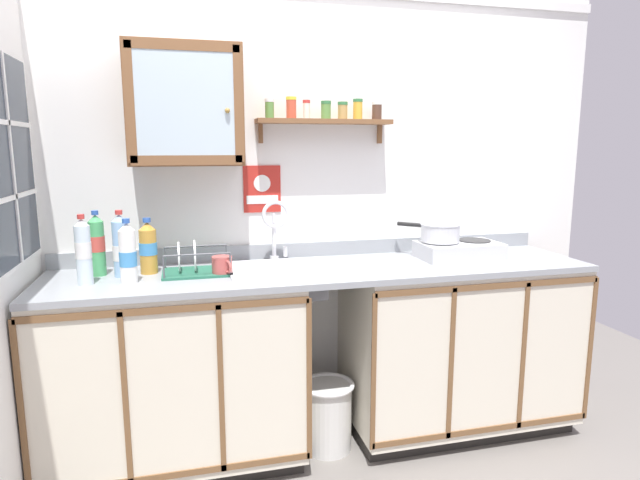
% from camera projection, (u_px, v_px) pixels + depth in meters
% --- Properties ---
extents(floor, '(5.76, 5.76, 0.00)m').
position_uv_depth(floor, '(342.00, 473.00, 2.60)').
color(floor, slate).
rests_on(floor, ground).
extents(back_wall, '(3.36, 0.07, 2.41)m').
position_uv_depth(back_wall, '(312.00, 210.00, 2.97)').
color(back_wall, white).
rests_on(back_wall, ground).
extents(lower_cabinet_run, '(1.22, 0.61, 0.93)m').
position_uv_depth(lower_cabinet_run, '(175.00, 374.00, 2.60)').
color(lower_cabinet_run, black).
rests_on(lower_cabinet_run, ground).
extents(lower_cabinet_run_right, '(1.24, 0.61, 0.93)m').
position_uv_depth(lower_cabinet_run_right, '(457.00, 346.00, 2.97)').
color(lower_cabinet_run_right, black).
rests_on(lower_cabinet_run_right, ground).
extents(countertop, '(2.72, 0.63, 0.03)m').
position_uv_depth(countertop, '(327.00, 270.00, 2.70)').
color(countertop, gray).
rests_on(countertop, lower_cabinet_run).
extents(backsplash, '(2.72, 0.02, 0.08)m').
position_uv_depth(backsplash, '(313.00, 249.00, 2.97)').
color(backsplash, gray).
rests_on(backsplash, countertop).
extents(sink, '(0.50, 0.44, 0.46)m').
position_uv_depth(sink, '(279.00, 273.00, 2.68)').
color(sink, silver).
rests_on(sink, countertop).
extents(hot_plate_stove, '(0.44, 0.26, 0.09)m').
position_uv_depth(hot_plate_stove, '(459.00, 250.00, 2.91)').
color(hot_plate_stove, silver).
rests_on(hot_plate_stove, countertop).
extents(saucepan, '(0.29, 0.29, 0.10)m').
position_uv_depth(saucepan, '(440.00, 232.00, 2.89)').
color(saucepan, silver).
rests_on(saucepan, hot_plate_stove).
extents(bottle_opaque_white_0, '(0.08, 0.08, 0.29)m').
position_uv_depth(bottle_opaque_white_0, '(128.00, 254.00, 2.38)').
color(bottle_opaque_white_0, white).
rests_on(bottle_opaque_white_0, countertop).
extents(bottle_water_clear_1, '(0.07, 0.07, 0.31)m').
position_uv_depth(bottle_water_clear_1, '(83.00, 251.00, 2.34)').
color(bottle_water_clear_1, silver).
rests_on(bottle_water_clear_1, countertop).
extents(bottle_juice_amber_2, '(0.08, 0.08, 0.27)m').
position_uv_depth(bottle_juice_amber_2, '(148.00, 248.00, 2.56)').
color(bottle_juice_amber_2, gold).
rests_on(bottle_juice_amber_2, countertop).
extents(bottle_soda_green_3, '(0.07, 0.07, 0.31)m').
position_uv_depth(bottle_soda_green_3, '(97.00, 245.00, 2.51)').
color(bottle_soda_green_3, '#4CB266').
rests_on(bottle_soda_green_3, countertop).
extents(bottle_water_blue_4, '(0.07, 0.07, 0.31)m').
position_uv_depth(bottle_water_blue_4, '(121.00, 247.00, 2.49)').
color(bottle_water_blue_4, '#8CB7E0').
rests_on(bottle_water_blue_4, countertop).
extents(dish_rack, '(0.33, 0.23, 0.16)m').
position_uv_depth(dish_rack, '(195.00, 267.00, 2.56)').
color(dish_rack, '#26664C').
rests_on(dish_rack, countertop).
extents(mug, '(0.10, 0.13, 0.09)m').
position_uv_depth(mug, '(222.00, 266.00, 2.53)').
color(mug, '#B24C47').
rests_on(mug, countertop).
extents(wall_cabinet, '(0.54, 0.27, 0.57)m').
position_uv_depth(wall_cabinet, '(185.00, 106.00, 2.57)').
color(wall_cabinet, brown).
extents(spice_shelf, '(0.72, 0.14, 0.23)m').
position_uv_depth(spice_shelf, '(325.00, 117.00, 2.80)').
color(spice_shelf, brown).
extents(warning_sign, '(0.20, 0.01, 0.25)m').
position_uv_depth(warning_sign, '(262.00, 189.00, 2.85)').
color(warning_sign, '#B2261E').
extents(window, '(0.03, 0.69, 0.90)m').
position_uv_depth(window, '(8.00, 160.00, 2.18)').
color(window, '#262D38').
extents(trash_bin, '(0.28, 0.28, 0.36)m').
position_uv_depth(trash_bin, '(328.00, 414.00, 2.78)').
color(trash_bin, silver).
rests_on(trash_bin, ground).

